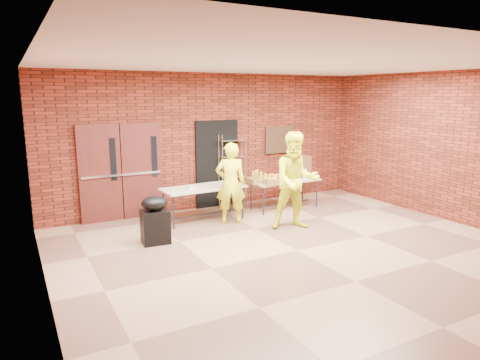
# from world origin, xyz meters

# --- Properties ---
(room) EXTENTS (8.08, 7.08, 3.28)m
(room) POSITION_xyz_m (0.00, 0.00, 1.60)
(room) COLOR brown
(room) RESTS_ON ground
(double_doors) EXTENTS (1.78, 0.12, 2.10)m
(double_doors) POSITION_xyz_m (-2.20, 3.44, 1.05)
(double_doors) COLOR #4C1B15
(double_doors) RESTS_ON room
(dark_doorway) EXTENTS (1.10, 0.06, 2.10)m
(dark_doorway) POSITION_xyz_m (0.10, 3.46, 1.05)
(dark_doorway) COLOR black
(dark_doorway) RESTS_ON room
(bronze_plaque) EXTENTS (0.85, 0.04, 0.70)m
(bronze_plaque) POSITION_xyz_m (1.90, 3.45, 1.55)
(bronze_plaque) COLOR #3E2919
(bronze_plaque) RESTS_ON room
(wire_rack) EXTENTS (0.66, 0.26, 1.76)m
(wire_rack) POSITION_xyz_m (0.45, 3.32, 0.88)
(wire_rack) COLOR silver
(wire_rack) RESTS_ON room
(table_left) EXTENTS (1.85, 0.84, 0.74)m
(table_left) POSITION_xyz_m (-0.68, 2.51, 0.68)
(table_left) COLOR #BDAD91
(table_left) RESTS_ON room
(table_right) EXTENTS (1.73, 0.79, 0.70)m
(table_right) POSITION_xyz_m (1.42, 2.49, 0.64)
(table_right) COLOR #BDAD91
(table_right) RESTS_ON room
(basket_bananas) EXTENTS (0.49, 0.38, 0.15)m
(basket_bananas) POSITION_xyz_m (0.69, 2.49, 0.77)
(basket_bananas) COLOR olive
(basket_bananas) RESTS_ON table_right
(basket_oranges) EXTENTS (0.44, 0.34, 0.14)m
(basket_oranges) POSITION_xyz_m (1.21, 2.60, 0.76)
(basket_oranges) COLOR olive
(basket_oranges) RESTS_ON table_right
(basket_apples) EXTENTS (0.48, 0.37, 0.15)m
(basket_apples) POSITION_xyz_m (0.91, 2.27, 0.77)
(basket_apples) COLOR olive
(basket_apples) RESTS_ON table_right
(muffin_tray) EXTENTS (0.38, 0.38, 0.10)m
(muffin_tray) POSITION_xyz_m (-0.06, 2.41, 0.79)
(muffin_tray) COLOR #15501C
(muffin_tray) RESTS_ON table_left
(napkin_box) EXTENTS (0.17, 0.11, 0.06)m
(napkin_box) POSITION_xyz_m (-0.96, 2.45, 0.77)
(napkin_box) COLOR silver
(napkin_box) RESTS_ON table_left
(coffee_dispenser) EXTENTS (0.40, 0.36, 0.52)m
(coffee_dispenser) POSITION_xyz_m (2.01, 2.67, 0.96)
(coffee_dispenser) COLOR #56301D
(coffee_dispenser) RESTS_ON table_right
(cup_stack_front) EXTENTS (0.08, 0.08, 0.24)m
(cup_stack_front) POSITION_xyz_m (1.66, 2.35, 0.82)
(cup_stack_front) COLOR silver
(cup_stack_front) RESTS_ON table_right
(cup_stack_mid) EXTENTS (0.08, 0.08, 0.25)m
(cup_stack_mid) POSITION_xyz_m (1.87, 2.30, 0.83)
(cup_stack_mid) COLOR silver
(cup_stack_mid) RESTS_ON table_right
(cup_stack_back) EXTENTS (0.09, 0.09, 0.27)m
(cup_stack_back) POSITION_xyz_m (1.66, 2.47, 0.83)
(cup_stack_back) COLOR silver
(cup_stack_back) RESTS_ON table_right
(covered_grill) EXTENTS (0.52, 0.45, 0.89)m
(covered_grill) POSITION_xyz_m (-2.06, 1.58, 0.45)
(covered_grill) COLOR black
(covered_grill) RESTS_ON room
(volunteer_woman) EXTENTS (0.74, 0.62, 1.73)m
(volunteer_woman) POSITION_xyz_m (-0.25, 2.06, 0.86)
(volunteer_woman) COLOR #EAF61B
(volunteer_woman) RESTS_ON room
(volunteer_man) EXTENTS (1.16, 1.03, 1.98)m
(volunteer_man) POSITION_xyz_m (0.74, 1.11, 0.99)
(volunteer_man) COLOR #EAF61B
(volunteer_man) RESTS_ON room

